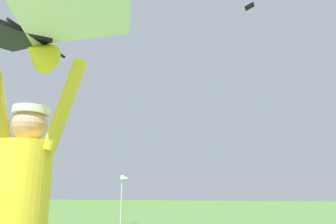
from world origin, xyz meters
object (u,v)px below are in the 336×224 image
Objects in this scene: held_stunt_kite at (34,34)px; marker_flag at (125,181)px; distant_kite_black_high_right at (249,6)px; kite_flyer_person at (20,211)px.

held_stunt_kite is 0.92× the size of marker_flag.
held_stunt_kite is at bearing -86.12° from distant_kite_black_high_right.
marker_flag is at bearing 117.68° from held_stunt_kite.
kite_flyer_person is 10.11m from marker_flag.
marker_flag is (-4.72, 8.99, -0.62)m from held_stunt_kite.
distant_kite_black_high_right is (-1.37, 20.32, 13.76)m from kite_flyer_person.
distant_kite_black_high_right is 17.73m from marker_flag.
kite_flyer_person is 1.20m from held_stunt_kite.
held_stunt_kite reaches higher than marker_flag.
kite_flyer_person is 1.19× the size of held_stunt_kite.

